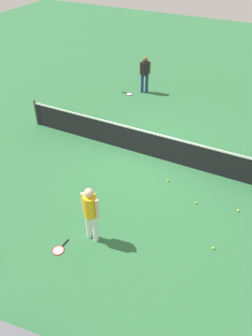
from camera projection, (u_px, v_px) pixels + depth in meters
ground_plane at (151, 156)px, 12.10m from camera, size 40.00×40.00×0.00m
court_net at (152, 144)px, 11.79m from camera, size 10.09×0.09×1.07m
player_near_side at (90, 210)px, 8.47m from camera, size 0.53×0.37×1.70m
player_far_side at (145, 71)px, 15.78m from camera, size 0.48×0.47×1.70m
tennis_racket_near_player at (59, 250)px, 8.75m from camera, size 0.34×0.59×0.03m
tennis_racket_far_player at (129, 94)px, 16.17m from camera, size 0.60×0.36×0.03m
tennis_ball_near_player at (238, 211)px, 9.86m from camera, size 0.07×0.07×0.07m
tennis_ball_by_net at (213, 248)px, 8.76m from camera, size 0.07×0.07×0.07m
tennis_ball_midcourt at (168, 181)px, 10.95m from camera, size 0.07×0.07×0.07m
tennis_ball_baseline at (95, 213)px, 9.79m from camera, size 0.07×0.07×0.07m
tennis_ball_stray_left at (196, 203)px, 10.12m from camera, size 0.07×0.07×0.07m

